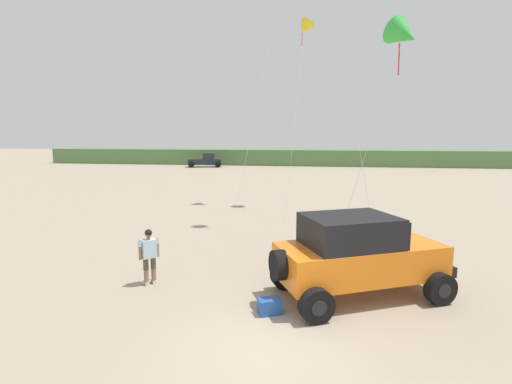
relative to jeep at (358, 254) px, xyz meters
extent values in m
plane|color=gray|center=(-2.00, -2.87, -1.20)|extent=(220.00, 220.00, 0.00)
cube|color=#567A47|center=(1.88, 49.13, -0.04)|extent=(90.00, 8.83, 2.31)
cube|color=orange|center=(0.06, 0.03, -0.19)|extent=(4.76, 3.54, 0.90)
cube|color=orange|center=(1.56, 0.73, 0.18)|extent=(1.72, 2.00, 0.12)
cube|color=black|center=(-0.25, -0.12, 0.66)|extent=(2.83, 2.57, 0.80)
cube|color=black|center=(0.83, 0.39, 0.62)|extent=(0.80, 1.55, 0.72)
cube|color=black|center=(2.13, 1.00, -0.46)|extent=(0.95, 1.72, 0.28)
cylinder|color=black|center=(-2.04, -0.96, -0.09)|extent=(0.60, 0.83, 0.77)
cylinder|color=black|center=(1.21, 1.71, -0.78)|extent=(0.89, 0.63, 0.84)
cylinder|color=black|center=(1.21, 1.71, -0.78)|extent=(0.48, 0.45, 0.38)
cylinder|color=black|center=(2.09, -0.16, -0.78)|extent=(0.89, 0.63, 0.84)
cylinder|color=black|center=(2.09, -0.16, -0.78)|extent=(0.48, 0.45, 0.38)
cylinder|color=black|center=(-1.96, 0.21, -0.78)|extent=(0.89, 0.63, 0.84)
cylinder|color=black|center=(-1.96, 0.21, -0.78)|extent=(0.48, 0.45, 0.38)
cylinder|color=black|center=(-1.08, -1.65, -0.78)|extent=(0.89, 0.63, 0.84)
cylinder|color=black|center=(-1.08, -1.65, -0.78)|extent=(0.48, 0.45, 0.38)
cylinder|color=#8C664C|center=(-6.00, -0.16, -0.95)|extent=(0.14, 0.14, 0.49)
cylinder|color=#4C4233|center=(-6.00, -0.16, -0.56)|extent=(0.15, 0.15, 0.36)
cube|color=silver|center=(-6.02, -0.13, -1.15)|extent=(0.26, 0.27, 0.10)
cylinder|color=#8C664C|center=(-5.83, -0.01, -0.95)|extent=(0.14, 0.14, 0.49)
cylinder|color=#4C4233|center=(-5.83, -0.01, -0.56)|extent=(0.15, 0.15, 0.36)
cube|color=silver|center=(-5.86, 0.02, -1.15)|extent=(0.26, 0.27, 0.10)
cube|color=silver|center=(-5.91, -0.09, -0.11)|extent=(0.47, 0.46, 0.54)
cylinder|color=#8C664C|center=(-6.10, -0.26, -0.12)|extent=(0.09, 0.09, 0.56)
cylinder|color=silver|center=(-6.10, -0.26, 0.07)|extent=(0.11, 0.11, 0.16)
cylinder|color=#8C664C|center=(-5.73, 0.09, -0.12)|extent=(0.09, 0.09, 0.56)
cylinder|color=silver|center=(-5.73, 0.09, 0.07)|extent=(0.11, 0.11, 0.16)
cylinder|color=#8C664C|center=(-5.91, -0.09, 0.20)|extent=(0.10, 0.10, 0.08)
sphere|color=#8C664C|center=(-5.91, -0.09, 0.34)|extent=(0.21, 0.21, 0.21)
sphere|color=black|center=(-5.90, -0.10, 0.36)|extent=(0.21, 0.21, 0.21)
cube|color=#23519E|center=(-2.21, -1.36, -1.01)|extent=(0.66, 0.56, 0.38)
cube|color=#1E232D|center=(-16.72, 41.34, -0.44)|extent=(4.93, 3.01, 0.76)
cube|color=#1E232D|center=(-16.19, 41.48, 0.36)|extent=(2.01, 2.15, 0.84)
cylinder|color=black|center=(-15.20, 42.83, -0.82)|extent=(0.80, 0.45, 0.76)
cylinder|color=black|center=(-14.66, 40.80, -0.82)|extent=(0.80, 0.45, 0.76)
cylinder|color=black|center=(-18.77, 41.89, -0.82)|extent=(0.80, 0.45, 0.76)
cylinder|color=black|center=(-18.24, 39.86, -0.82)|extent=(0.80, 0.45, 0.76)
cylinder|color=silver|center=(-0.06, 6.11, 5.95)|extent=(2.47, 3.50, 14.21)
cylinder|color=silver|center=(-4.39, 11.83, 5.96)|extent=(2.21, 4.48, 14.22)
cone|color=yellow|center=(-2.00, 13.12, 9.37)|extent=(1.44, 1.35, 1.15)
cylinder|color=#E04C93|center=(-2.15, 13.12, 8.76)|extent=(0.05, 0.10, 0.79)
cylinder|color=silver|center=(-2.34, 10.87, 4.11)|extent=(0.70, 4.51, 10.53)
cone|color=green|center=(2.21, 6.57, 7.18)|extent=(1.63, 2.00, 1.97)
cylinder|color=red|center=(2.06, 6.57, 6.22)|extent=(0.05, 0.16, 1.26)
cylinder|color=silver|center=(0.95, 5.59, 3.02)|extent=(2.54, 1.98, 8.34)
camera|label=1|loc=(-1.17, -10.01, 3.13)|focal=26.35mm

